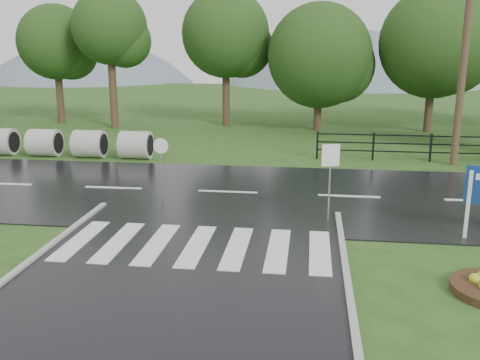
# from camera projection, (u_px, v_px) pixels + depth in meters

# --- Properties ---
(main_road) EXTENTS (90.00, 8.00, 0.04)m
(main_road) POSITION_uv_depth(u_px,v_px,m) (228.00, 193.00, 17.93)
(main_road) COLOR black
(main_road) RESTS_ON ground
(crosswalk) EXTENTS (6.50, 2.80, 0.02)m
(crosswalk) POSITION_uv_depth(u_px,v_px,m) (197.00, 245.00, 13.11)
(crosswalk) COLOR silver
(crosswalk) RESTS_ON ground
(fence_west) EXTENTS (9.58, 0.08, 1.20)m
(fence_west) POSITION_uv_depth(u_px,v_px,m) (431.00, 145.00, 22.52)
(fence_west) COLOR black
(fence_west) RESTS_ON ground
(hills) EXTENTS (102.00, 48.00, 48.00)m
(hills) POSITION_uv_depth(u_px,v_px,m) (314.00, 195.00, 74.15)
(hills) COLOR slate
(hills) RESTS_ON ground
(treeline) EXTENTS (83.20, 5.20, 10.00)m
(treeline) POSITION_uv_depth(u_px,v_px,m) (281.00, 129.00, 31.24)
(treeline) COLOR #1B3B12
(treeline) RESTS_ON ground
(culvert_pipes) EXTENTS (13.90, 1.20, 1.20)m
(culvert_pipes) POSITION_uv_depth(u_px,v_px,m) (0.00, 142.00, 24.00)
(culvert_pipes) COLOR #9E9B93
(culvert_pipes) RESTS_ON ground
(reg_sign_small) EXTENTS (0.48, 0.16, 2.24)m
(reg_sign_small) POSITION_uv_depth(u_px,v_px,m) (330.00, 168.00, 14.55)
(reg_sign_small) COLOR #939399
(reg_sign_small) RESTS_ON ground
(reg_sign_round) EXTENTS (0.48, 0.09, 2.06)m
(reg_sign_round) POSITION_uv_depth(u_px,v_px,m) (161.00, 162.00, 16.53)
(reg_sign_round) COLOR #939399
(reg_sign_round) RESTS_ON ground
(utility_pole_east) EXTENTS (1.56, 0.43, 8.88)m
(utility_pole_east) POSITION_uv_depth(u_px,v_px,m) (465.00, 53.00, 20.99)
(utility_pole_east) COLOR #473523
(utility_pole_east) RESTS_ON ground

